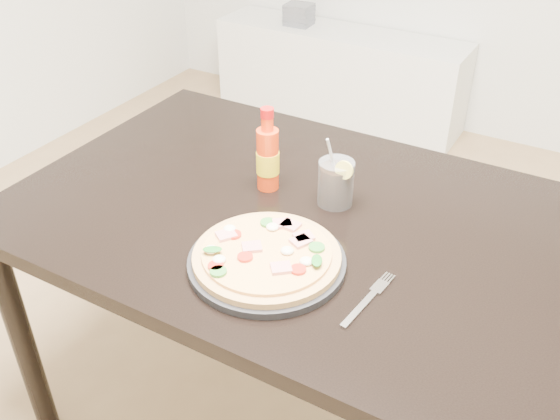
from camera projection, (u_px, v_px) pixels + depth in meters
The scene contains 8 objects.
dining_table at pixel (305, 242), 1.51m from camera, with size 1.40×0.90×0.75m.
plate at pixel (267, 262), 1.30m from camera, with size 0.33×0.33×0.02m, color black.
pizza at pixel (266, 254), 1.29m from camera, with size 0.31×0.31×0.03m.
hot_sauce_bottle at pixel (268, 157), 1.51m from camera, with size 0.07×0.07×0.21m.
cola_cup at pixel (336, 184), 1.47m from camera, with size 0.09×0.08×0.17m.
fork at pixel (370, 298), 1.21m from camera, with size 0.04×0.19×0.00m.
media_console at pixel (339, 75), 3.50m from camera, with size 1.40×0.34×0.50m, color white.
cd_stack at pixel (299, 14), 3.42m from camera, with size 0.14×0.12×0.11m.
Camera 1 is at (0.58, -0.98, 1.57)m, focal length 40.00 mm.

